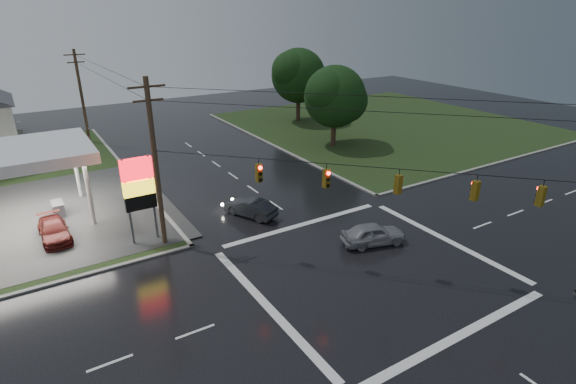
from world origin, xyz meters
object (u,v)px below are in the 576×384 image
utility_pole_n (82,96)px  car_crossing (373,234)px  utility_pole_nw (156,163)px  pylon_sign (139,186)px  car_pump (54,231)px  car_north (251,208)px  tree_ne_far (299,76)px  tree_ne_near (336,97)px

utility_pole_n → car_crossing: 38.06m
car_crossing → utility_pole_nw: bearing=74.0°
pylon_sign → car_pump: (-5.18, 3.54, -3.37)m
car_north → car_pump: bearing=-40.8°
car_north → tree_ne_far: bearing=-154.7°
utility_pole_n → pylon_sign: bearing=-92.1°
tree_ne_far → car_pump: bearing=-148.7°
pylon_sign → utility_pole_n: utility_pole_n is taller
car_pump → car_crossing: bearing=-35.6°
pylon_sign → car_pump: pylon_sign is taller
car_crossing → car_pump: size_ratio=0.97×
utility_pole_n → car_pump: 25.21m
car_pump → tree_ne_far: bearing=29.1°
tree_ne_near → car_pump: size_ratio=2.03×
pylon_sign → tree_ne_near: tree_ne_near is taller
pylon_sign → utility_pole_nw: (1.00, -1.00, 1.71)m
utility_pole_n → tree_ne_far: size_ratio=1.07×
utility_pole_n → tree_ne_far: bearing=-8.5°
pylon_sign → car_crossing: (12.86, -8.35, -3.28)m
tree_ne_far → car_north: tree_ne_far is taller
pylon_sign → car_crossing: bearing=-33.0°
pylon_sign → utility_pole_nw: size_ratio=0.55×
utility_pole_nw → tree_ne_near: utility_pole_nw is taller
utility_pole_nw → car_crossing: 14.82m
car_pump → pylon_sign: bearing=-36.5°
tree_ne_near → tree_ne_far: 12.39m
tree_ne_near → car_crossing: size_ratio=2.09×
pylon_sign → utility_pole_nw: 2.22m
pylon_sign → car_north: (7.88, -0.20, -3.32)m
tree_ne_far → car_pump: size_ratio=2.21×
utility_pole_n → car_north: utility_pole_n is taller
tree_ne_near → car_north: 21.01m
utility_pole_n → tree_ne_far: utility_pole_n is taller
car_north → utility_pole_nw: bearing=-18.2°
tree_ne_far → car_north: 31.34m
utility_pole_n → car_crossing: (11.86, -35.85, -4.74)m
utility_pole_nw → car_crossing: (11.86, -7.35, -4.99)m
tree_ne_near → car_north: bearing=-145.1°
utility_pole_nw → tree_ne_far: utility_pole_nw is taller
tree_ne_far → car_crossing: (-14.79, -31.85, -5.45)m
tree_ne_near → car_pump: tree_ne_near is taller
pylon_sign → car_crossing: size_ratio=1.40×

